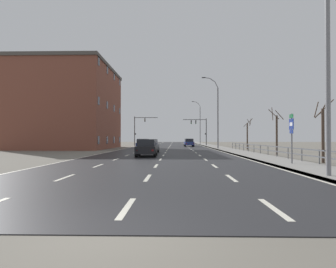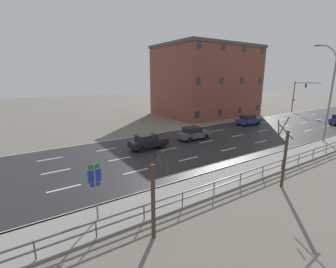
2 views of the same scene
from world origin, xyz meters
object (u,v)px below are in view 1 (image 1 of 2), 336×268
at_px(car_near_right, 143,144).
at_px(brick_building, 70,108).
at_px(street_lamp_midground, 217,114).
at_px(street_lamp_distant, 200,123).
at_px(car_far_left, 189,143).
at_px(car_distant, 150,146).
at_px(car_near_left, 147,148).
at_px(traffic_signal_right, 200,127).
at_px(highway_sign, 292,132).
at_px(traffic_signal_left, 139,127).
at_px(street_lamp_foreground, 324,47).

bearing_deg(car_near_right, brick_building, 173.71).
height_order(street_lamp_midground, street_lamp_distant, street_lamp_distant).
bearing_deg(street_lamp_distant, car_far_left, -100.91).
height_order(street_lamp_distant, car_distant, street_lamp_distant).
height_order(car_near_left, car_distant, same).
bearing_deg(street_lamp_midground, street_lamp_distant, 89.95).
height_order(traffic_signal_right, car_near_left, traffic_signal_right).
bearing_deg(car_distant, highway_sign, -54.41).
height_order(car_near_left, car_far_left, same).
xyz_separation_m(street_lamp_midground, street_lamp_distant, (0.03, 32.76, 0.20)).
xyz_separation_m(traffic_signal_right, car_distant, (-8.33, -32.05, -3.32)).
bearing_deg(highway_sign, street_lamp_distant, 90.88).
height_order(highway_sign, car_distant, highway_sign).
relative_size(traffic_signal_left, car_distant, 1.56).
bearing_deg(street_lamp_distant, car_distant, -101.60).
bearing_deg(street_lamp_midground, traffic_signal_left, 125.04).
height_order(traffic_signal_left, car_near_right, traffic_signal_left).
bearing_deg(car_far_left, street_lamp_distant, 76.43).
bearing_deg(car_near_right, car_far_left, 61.66).
relative_size(street_lamp_foreground, traffic_signal_right, 1.90).
height_order(street_lamp_midground, car_near_left, street_lamp_midground).
bearing_deg(street_lamp_midground, street_lamp_foreground, -90.02).
height_order(street_lamp_foreground, street_lamp_distant, street_lamp_foreground).
relative_size(street_lamp_midground, traffic_signal_left, 1.70).
bearing_deg(car_distant, brick_building, 135.55).
bearing_deg(brick_building, car_near_left, -55.34).
distance_m(street_lamp_foreground, street_lamp_distant, 65.52).
bearing_deg(car_far_left, highway_sign, -86.23).
distance_m(street_lamp_foreground, highway_sign, 7.04).
relative_size(highway_sign, car_near_left, 0.78).
bearing_deg(highway_sign, street_lamp_midground, 92.03).
relative_size(street_lamp_midground, car_near_left, 2.66).
xyz_separation_m(street_lamp_midground, highway_sign, (0.95, -26.72, -3.32)).
distance_m(car_near_left, car_near_right, 19.43).
relative_size(highway_sign, car_distant, 0.78).
height_order(traffic_signal_left, car_far_left, traffic_signal_left).
distance_m(street_lamp_midground, street_lamp_distant, 32.76).
height_order(car_near_right, car_far_left, same).
distance_m(traffic_signal_left, car_near_left, 39.44).
bearing_deg(street_lamp_foreground, car_near_left, 121.63).
bearing_deg(car_far_left, street_lamp_foreground, -88.23).
distance_m(street_lamp_distant, car_distant, 45.86).
height_order(street_lamp_midground, highway_sign, street_lamp_midground).
height_order(car_near_right, car_distant, same).
bearing_deg(street_lamp_foreground, traffic_signal_right, 90.87).
bearing_deg(car_distant, traffic_signal_right, 76.74).
height_order(car_near_left, car_near_right, same).
relative_size(highway_sign, brick_building, 0.18).
relative_size(street_lamp_midground, street_lamp_distant, 0.97).
bearing_deg(street_lamp_distant, brick_building, -128.28).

